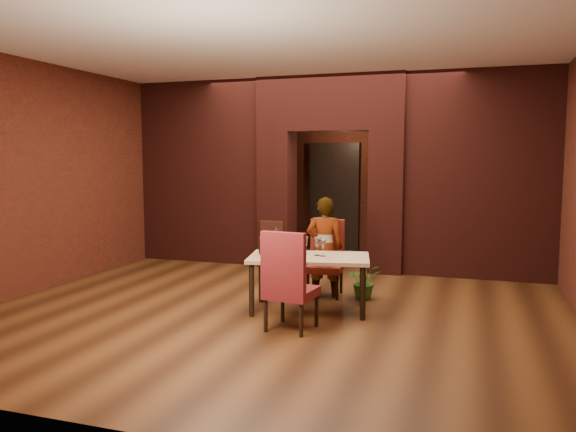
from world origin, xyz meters
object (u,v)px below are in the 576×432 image
object	(u,v)px
wine_glass_b	(317,246)
water_bottle	(276,240)
potted_plant	(365,281)
dining_table	(309,283)
wine_bucket	(266,246)
chair_far	(325,258)
wine_glass_a	(305,245)
wine_glass_c	(323,248)
chair_near	(291,280)
person_seated	(325,247)

from	to	relation	value
wine_glass_b	water_bottle	bearing A→B (deg)	178.07
potted_plant	dining_table	bearing A→B (deg)	-124.39
dining_table	potted_plant	world-z (taller)	dining_table
wine_bucket	potted_plant	world-z (taller)	wine_bucket
wine_glass_b	chair_far	bearing A→B (deg)	96.82
wine_glass_a	water_bottle	xyz separation A→B (m)	(-0.36, -0.08, 0.05)
wine_glass_c	dining_table	bearing A→B (deg)	-166.93
chair_near	potted_plant	world-z (taller)	chair_near
dining_table	person_seated	bearing A→B (deg)	78.13
dining_table	person_seated	world-z (taller)	person_seated
dining_table	wine_bucket	world-z (taller)	wine_bucket
chair_near	person_seated	xyz separation A→B (m)	(-0.02, 1.51, 0.13)
wine_bucket	potted_plant	size ratio (longest dim) A/B	0.48
chair_near	water_bottle	distance (m)	1.03
dining_table	wine_glass_c	size ratio (longest dim) A/B	7.27
wine_glass_a	wine_glass_b	distance (m)	0.21
person_seated	wine_glass_a	size ratio (longest dim) A/B	6.43
chair_far	wine_glass_c	distance (m)	0.80
wine_glass_b	potted_plant	size ratio (longest dim) A/B	0.47
chair_near	wine_bucket	distance (m)	0.88
chair_near	wine_glass_a	size ratio (longest dim) A/B	5.22
wine_glass_b	wine_bucket	xyz separation A→B (m)	(-0.60, -0.19, 0.00)
dining_table	potted_plant	xyz separation A→B (m)	(0.54, 0.79, -0.10)
wine_glass_c	water_bottle	world-z (taller)	water_bottle
wine_glass_a	potted_plant	bearing A→B (deg)	44.32
chair_near	wine_glass_a	world-z (taller)	chair_near
wine_glass_c	chair_far	bearing A→B (deg)	102.40
dining_table	chair_near	size ratio (longest dim) A/B	1.32
wine_glass_a	water_bottle	size ratio (longest dim) A/B	0.66
wine_glass_b	potted_plant	bearing A→B (deg)	57.79
dining_table	potted_plant	distance (m)	0.97
wine_glass_a	potted_plant	size ratio (longest dim) A/B	0.44
dining_table	person_seated	xyz separation A→B (m)	(0.01, 0.73, 0.34)
wine_glass_c	potted_plant	xyz separation A→B (m)	(0.38, 0.76, -0.54)
person_seated	wine_bucket	size ratio (longest dim) A/B	5.96
chair_far	chair_near	bearing A→B (deg)	-94.13
dining_table	wine_glass_c	world-z (taller)	wine_glass_c
water_bottle	potted_plant	bearing A→B (deg)	35.31
person_seated	dining_table	bearing A→B (deg)	82.06
wine_glass_a	water_bottle	distance (m)	0.37
chair_near	person_seated	size ratio (longest dim) A/B	0.81
person_seated	wine_glass_a	distance (m)	0.59
chair_near	wine_bucket	size ratio (longest dim) A/B	4.84
wine_glass_a	dining_table	bearing A→B (deg)	-59.38
person_seated	wine_bucket	distance (m)	1.00
wine_bucket	chair_near	bearing A→B (deg)	-50.87
chair_far	chair_near	distance (m)	1.56
chair_near	wine_bucket	bearing A→B (deg)	-43.81
wine_bucket	wine_glass_c	bearing A→B (deg)	13.17
chair_near	potted_plant	size ratio (longest dim) A/B	2.32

